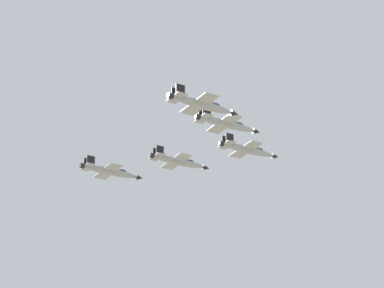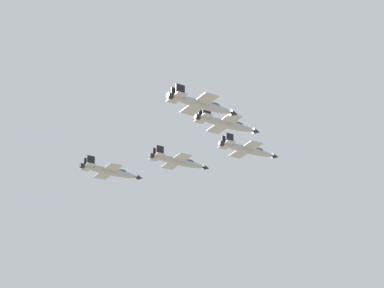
{
  "view_description": "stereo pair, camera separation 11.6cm",
  "coord_description": "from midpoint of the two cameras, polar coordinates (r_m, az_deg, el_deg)",
  "views": [
    {
      "loc": [
        162.61,
        122.22,
        88.02
      ],
      "look_at": [
        8.38,
        17.69,
        173.18
      ],
      "focal_mm": 82.88,
      "sensor_mm": 36.0,
      "label": 1
    },
    {
      "loc": [
        162.54,
        122.32,
        88.02
      ],
      "look_at": [
        8.38,
        17.69,
        173.18
      ],
      "focal_mm": 82.88,
      "sensor_mm": 36.0,
      "label": 2
    }
  ],
  "objects": [
    {
      "name": "jet_left_wingman",
      "position": [
        214.92,
        -0.88,
        -1.13
      ],
      "size": [
        15.54,
        10.4,
        3.51
      ],
      "rotation": [
        0.0,
        0.0,
        2.68
      ],
      "color": "#9EA3A8"
    },
    {
      "name": "jet_left_outer",
      "position": [
        218.08,
        -5.28,
        -1.77
      ],
      "size": [
        15.78,
        10.58,
        3.57
      ],
      "rotation": [
        0.0,
        0.0,
        2.68
      ],
      "color": "#9EA3A8"
    },
    {
      "name": "jet_right_outer",
      "position": [
        182.08,
        0.64,
        2.56
      ],
      "size": [
        16.05,
        10.68,
        3.59
      ],
      "rotation": [
        0.0,
        0.0,
        2.71
      ],
      "color": "#9EA3A8"
    },
    {
      "name": "jet_right_wingman",
      "position": [
        198.06,
        2.24,
        1.3
      ],
      "size": [
        15.83,
        10.61,
        3.58
      ],
      "rotation": [
        0.0,
        0.0,
        2.68
      ],
      "color": "#9EA3A8"
    },
    {
      "name": "jet_lead",
      "position": [
        213.25,
        3.61,
        -0.37
      ],
      "size": [
        15.83,
        10.6,
        3.57
      ],
      "rotation": [
        0.0,
        0.0,
        2.68
      ],
      "color": "#9EA3A8"
    }
  ]
}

